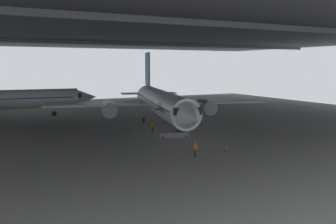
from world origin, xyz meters
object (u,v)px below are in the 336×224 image
at_px(boarding_stairs, 173,132).
at_px(crew_worker_by_stairs, 152,126).
at_px(airplane_main, 161,103).
at_px(crew_worker_near_nose, 195,148).
at_px(traffic_cone_orange, 227,148).

distance_m(boarding_stairs, crew_worker_by_stairs, 4.04).
relative_size(airplane_main, boarding_stairs, 8.02).
relative_size(airplane_main, crew_worker_near_nose, 24.31).
bearing_deg(airplane_main, traffic_cone_orange, -94.15).
bearing_deg(crew_worker_by_stairs, boarding_stairs, -71.85).
bearing_deg(crew_worker_by_stairs, airplane_main, 54.83).
distance_m(airplane_main, boarding_stairs, 11.09).
height_order(crew_worker_by_stairs, traffic_cone_orange, crew_worker_by_stairs).
height_order(airplane_main, traffic_cone_orange, airplane_main).
relative_size(crew_worker_near_nose, traffic_cone_orange, 2.63).
relative_size(crew_worker_by_stairs, traffic_cone_orange, 2.95).
relative_size(boarding_stairs, crew_worker_by_stairs, 2.70).
height_order(airplane_main, crew_worker_near_nose, airplane_main).
xyz_separation_m(boarding_stairs, crew_worker_near_nose, (-2.84, -10.54, 0.15)).
xyz_separation_m(boarding_stairs, traffic_cone_orange, (1.81, -9.70, -0.45)).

